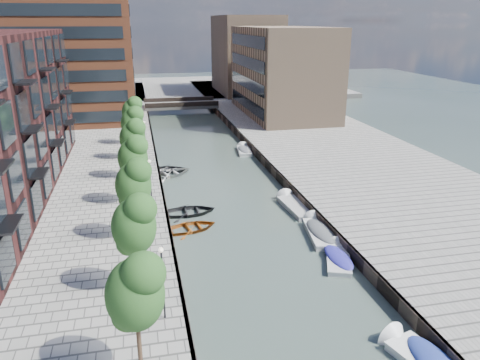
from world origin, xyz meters
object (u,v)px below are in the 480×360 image
object	(u,v)px
tree_2	(133,182)
car	(257,112)
bridge	(181,105)
motorboat_3	(338,257)
sloop_1	(189,214)
tree_4	(132,136)
tree_5	(132,122)
tree_1	(134,223)
tree_6	(132,111)
sloop_2	(192,230)
sloop_4	(169,171)
tree_0	(135,290)
motorboat_2	(294,206)
tree_3	(133,155)
sloop_3	(169,176)
motorboat_1	(319,231)

from	to	relation	value
tree_2	car	bearing A→B (deg)	65.14
bridge	motorboat_3	size ratio (longest dim) A/B	2.69
sloop_1	motorboat_3	size ratio (longest dim) A/B	0.95
motorboat_3	tree_4	bearing A→B (deg)	126.71
tree_5	sloop_1	world-z (taller)	tree_5
tree_1	car	bearing A→B (deg)	68.27
tree_2	tree_5	size ratio (longest dim) A/B	1.00
tree_2	tree_6	xyz separation A→B (m)	(0.00, 28.00, 0.00)
tree_1	tree_4	size ratio (longest dim) A/B	1.00
tree_6	sloop_2	bearing A→B (deg)	-80.46
sloop_1	sloop_4	size ratio (longest dim) A/B	1.04
sloop_2	tree_0	bearing A→B (deg)	152.38
tree_1	motorboat_2	size ratio (longest dim) A/B	1.05
tree_4	sloop_2	xyz separation A→B (m)	(4.24, -11.20, -5.31)
tree_2	tree_3	world-z (taller)	same
bridge	tree_6	bearing A→B (deg)	-108.10
sloop_2	motorboat_3	xyz separation A→B (m)	(9.45, -7.15, 0.19)
car	tree_4	bearing A→B (deg)	-141.82
tree_0	sloop_4	bearing A→B (deg)	83.68
tree_5	sloop_3	bearing A→B (deg)	-48.56
tree_4	motorboat_2	xyz separation A→B (m)	(13.84, -8.32, -5.20)
bridge	tree_2	xyz separation A→B (m)	(-8.50, -54.00, 3.92)
tree_0	sloop_2	bearing A→B (deg)	75.85
tree_1	motorboat_2	xyz separation A→B (m)	(13.84, 12.68, -5.20)
tree_0	tree_6	bearing A→B (deg)	90.00
tree_3	sloop_4	xyz separation A→B (m)	(3.62, 11.67, -5.31)
tree_4	motorboat_3	distance (m)	23.46
tree_4	tree_6	world-z (taller)	same
tree_2	motorboat_1	bearing A→B (deg)	-0.55
sloop_1	motorboat_2	xyz separation A→B (m)	(9.41, -0.40, 0.11)
tree_1	tree_6	world-z (taller)	same
sloop_1	car	distance (m)	40.26
sloop_2	sloop_1	bearing A→B (deg)	-16.95
tree_4	motorboat_1	bearing A→B (deg)	-45.32
tree_6	sloop_3	distance (m)	12.63
bridge	sloop_3	size ratio (longest dim) A/B	2.55
bridge	tree_5	bearing A→B (deg)	-104.44
sloop_2	motorboat_2	world-z (taller)	motorboat_2
tree_4	sloop_1	size ratio (longest dim) A/B	1.29
tree_3	sloop_3	size ratio (longest dim) A/B	1.17
tree_5	car	distance (m)	30.09
bridge	tree_6	world-z (taller)	tree_6
tree_2	tree_3	size ratio (longest dim) A/B	1.00
bridge	sloop_4	size ratio (longest dim) A/B	2.94
sloop_2	tree_5	bearing A→B (deg)	-0.37
tree_3	tree_5	size ratio (longest dim) A/B	1.00
sloop_3	sloop_4	distance (m)	1.61
tree_6	tree_0	bearing A→B (deg)	-90.00
bridge	motorboat_3	world-z (taller)	bridge
tree_6	sloop_2	distance (m)	26.10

